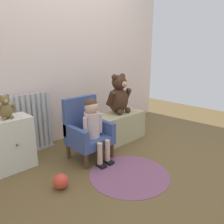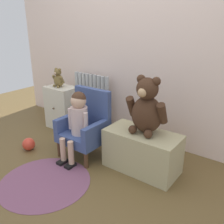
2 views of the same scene
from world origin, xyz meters
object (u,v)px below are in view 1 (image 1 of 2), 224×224
child_armchair (87,131)px  small_teddy_bear (5,108)px  large_teddy_bear (119,96)px  toy_ball (61,181)px  small_dresser (12,143)px  radiator (30,124)px  floor_rug (129,174)px  child_figure (93,121)px  low_bench (119,126)px

child_armchair → small_teddy_bear: 0.87m
large_teddy_bear → toy_ball: size_ratio=3.81×
small_dresser → toy_ball: size_ratio=4.02×
radiator → floor_rug: radiator is taller
small_dresser → radiator: bearing=37.4°
small_dresser → small_teddy_bear: size_ratio=2.31×
child_armchair → child_figure: (0.00, -0.11, 0.14)m
floor_rug → low_bench: bearing=50.4°
low_bench → floor_rug: size_ratio=0.87×
child_figure → small_teddy_bear: (-0.73, 0.43, 0.20)m
child_armchair → low_bench: size_ratio=1.00×
low_bench → small_teddy_bear: (-1.35, 0.23, 0.46)m
child_armchair → floor_rug: 0.68m
radiator → floor_rug: 1.30m
small_dresser → child_figure: size_ratio=0.78×
toy_ball → small_teddy_bear: bearing=105.4°
small_dresser → small_teddy_bear: bearing=-145.3°
small_dresser → toy_ball: bearing=-76.5°
small_teddy_bear → radiator: bearing=37.2°
radiator → low_bench: radiator is taller
radiator → child_figure: radiator is taller
large_teddy_bear → floor_rug: bearing=-129.0°
floor_rug → radiator: bearing=111.4°
small_dresser → toy_ball: small_dresser is taller
small_teddy_bear → floor_rug: small_teddy_bear is taller
child_figure → floor_rug: bearing=-84.3°
child_figure → large_teddy_bear: (0.63, 0.23, 0.16)m
small_dresser → large_teddy_bear: (1.34, -0.21, 0.33)m
child_figure → small_teddy_bear: small_teddy_bear is taller
low_bench → small_teddy_bear: bearing=170.4°
radiator → low_bench: 1.14m
small_dresser → small_teddy_bear: (-0.02, -0.01, 0.38)m
radiator → toy_ball: 0.94m
radiator → child_figure: size_ratio=1.01×
child_figure → toy_ball: size_ratio=5.14×
child_figure → child_armchair: bearing=90.0°
small_dresser → child_armchair: (0.71, -0.33, 0.04)m
radiator → child_armchair: (0.41, -0.56, -0.04)m
radiator → floor_rug: (0.46, -1.16, -0.35)m
small_teddy_bear → small_dresser: bearing=34.7°
radiator → small_teddy_bear: small_teddy_bear is taller
radiator → large_teddy_bear: bearing=-23.3°
low_bench → toy_ball: low_bench is taller
child_figure → floor_rug: 0.67m
radiator → floor_rug: size_ratio=0.89×
small_dresser → large_teddy_bear: bearing=-9.0°
child_armchair → toy_ball: (-0.55, -0.33, -0.25)m
large_teddy_bear → small_teddy_bear: large_teddy_bear is taller
large_teddy_bear → small_teddy_bear: bearing=171.6°
small_teddy_bear → floor_rug: size_ratio=0.30×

